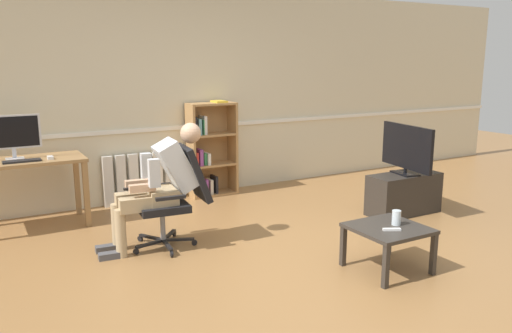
# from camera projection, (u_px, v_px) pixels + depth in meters

# --- Properties ---
(ground_plane) EXTENTS (18.00, 18.00, 0.00)m
(ground_plane) POSITION_uv_depth(u_px,v_px,m) (288.00, 260.00, 4.67)
(ground_plane) COLOR olive
(back_wall) EXTENTS (12.00, 0.13, 2.70)m
(back_wall) POSITION_uv_depth(u_px,v_px,m) (178.00, 94.00, 6.64)
(back_wall) COLOR beige
(back_wall) RESTS_ON ground_plane
(computer_desk) EXTENTS (1.30, 0.60, 0.76)m
(computer_desk) POSITION_uv_depth(u_px,v_px,m) (20.00, 170.00, 5.40)
(computer_desk) COLOR #9E7547
(computer_desk) RESTS_ON ground_plane
(imac_monitor) EXTENTS (0.56, 0.14, 0.47)m
(imac_monitor) POSITION_uv_depth(u_px,v_px,m) (12.00, 134.00, 5.37)
(imac_monitor) COLOR silver
(imac_monitor) RESTS_ON computer_desk
(keyboard) EXTENTS (0.37, 0.12, 0.02)m
(keyboard) POSITION_uv_depth(u_px,v_px,m) (22.00, 161.00, 5.26)
(keyboard) COLOR black
(keyboard) RESTS_ON computer_desk
(computer_mouse) EXTENTS (0.06, 0.10, 0.03)m
(computer_mouse) POSITION_uv_depth(u_px,v_px,m) (50.00, 158.00, 5.41)
(computer_mouse) COLOR white
(computer_mouse) RESTS_ON computer_desk
(bookshelf) EXTENTS (0.64, 0.29, 1.26)m
(bookshelf) POSITION_uv_depth(u_px,v_px,m) (209.00, 150.00, 6.78)
(bookshelf) COLOR #AD7F4C
(bookshelf) RESTS_ON ground_plane
(radiator) EXTENTS (0.91, 0.08, 0.63)m
(radiator) POSITION_uv_depth(u_px,v_px,m) (140.00, 178.00, 6.47)
(radiator) COLOR white
(radiator) RESTS_ON ground_plane
(office_chair) EXTENTS (0.79, 0.62, 0.98)m
(office_chair) POSITION_uv_depth(u_px,v_px,m) (177.00, 193.00, 4.94)
(office_chair) COLOR black
(office_chair) RESTS_ON ground_plane
(person_seated) EXTENTS (1.04, 0.41, 1.20)m
(person_seated) POSITION_uv_depth(u_px,v_px,m) (159.00, 183.00, 4.85)
(person_seated) COLOR tan
(person_seated) RESTS_ON ground_plane
(tv_stand) EXTENTS (0.90, 0.37, 0.48)m
(tv_stand) POSITION_uv_depth(u_px,v_px,m) (404.00, 194.00, 6.02)
(tv_stand) COLOR #2D2823
(tv_stand) RESTS_ON ground_plane
(tv_screen) EXTENTS (0.24, 0.87, 0.58)m
(tv_screen) POSITION_uv_depth(u_px,v_px,m) (407.00, 149.00, 5.90)
(tv_screen) COLOR black
(tv_screen) RESTS_ON tv_stand
(coffee_table) EXTENTS (0.60, 0.59, 0.39)m
(coffee_table) POSITION_uv_depth(u_px,v_px,m) (388.00, 233.00, 4.37)
(coffee_table) COLOR #332D28
(coffee_table) RESTS_ON ground_plane
(drinking_glass) EXTENTS (0.08, 0.08, 0.13)m
(drinking_glass) POSITION_uv_depth(u_px,v_px,m) (396.00, 218.00, 4.40)
(drinking_glass) COLOR silver
(drinking_glass) RESTS_ON coffee_table
(spare_remote) EXTENTS (0.15, 0.10, 0.02)m
(spare_remote) POSITION_uv_depth(u_px,v_px,m) (392.00, 229.00, 4.26)
(spare_remote) COLOR white
(spare_remote) RESTS_ON coffee_table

